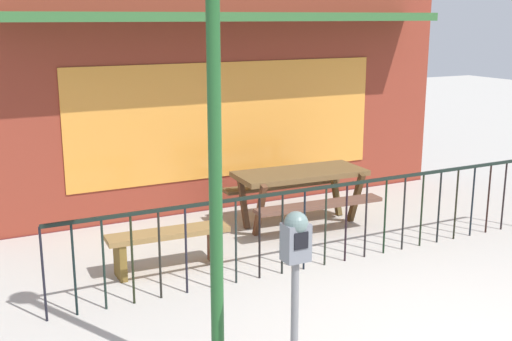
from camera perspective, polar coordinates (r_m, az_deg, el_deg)
The scene contains 6 objects.
pub_storefront at distance 9.63m, azimuth -3.04°, elevation 13.71°, with size 7.50×1.31×5.78m.
patio_fence_front at distance 7.42m, azimuth 6.25°, elevation -3.61°, with size 6.33×0.04×0.97m.
picnic_table_left at distance 8.85m, azimuth 3.95°, elevation -1.07°, with size 1.86×1.44×0.79m.
patio_bench at distance 7.39m, azimuth -7.80°, elevation -6.26°, with size 1.41×0.39×0.48m.
parking_meter_near at distance 4.49m, azimuth 3.54°, elevation -7.97°, with size 0.18×0.17×1.55m.
street_lamp at distance 4.53m, azimuth -3.80°, elevation 9.23°, with size 0.28×0.28×3.82m.
Camera 1 is at (-3.90, -3.78, 2.84)m, focal length 44.89 mm.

